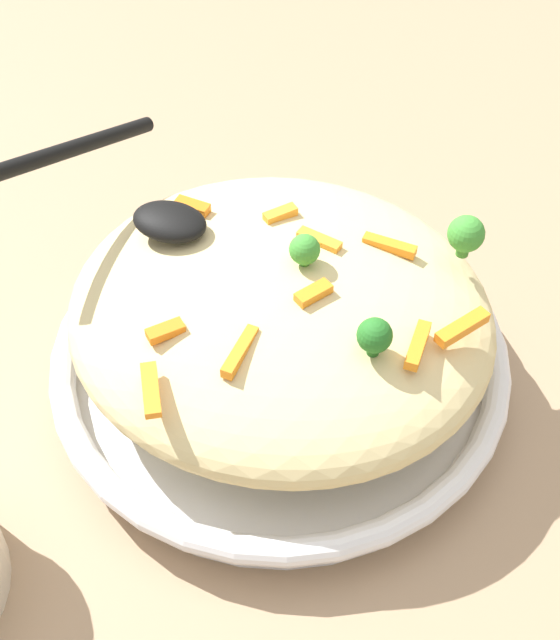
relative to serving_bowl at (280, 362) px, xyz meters
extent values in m
plane|color=#9E7F60|center=(0.00, 0.00, -0.02)|extent=(2.40, 2.40, 0.00)
cylinder|color=silver|center=(0.00, 0.00, -0.01)|extent=(0.32, 0.32, 0.02)
torus|color=silver|center=(0.00, 0.00, 0.01)|extent=(0.35, 0.35, 0.02)
torus|color=black|center=(0.00, 0.00, 0.01)|extent=(0.34, 0.34, 0.00)
ellipsoid|color=#DBC689|center=(0.00, 0.00, 0.06)|extent=(0.31, 0.29, 0.08)
cube|color=orange|center=(-0.03, 0.01, 0.10)|extent=(0.02, 0.03, 0.01)
cube|color=orange|center=(0.09, -0.05, 0.09)|extent=(0.03, 0.01, 0.01)
cube|color=orange|center=(0.05, 0.07, 0.09)|extent=(0.02, 0.03, 0.01)
cube|color=orange|center=(-0.01, -0.04, 0.10)|extent=(0.03, 0.02, 0.01)
cube|color=orange|center=(-0.11, 0.03, 0.09)|extent=(0.01, 0.04, 0.01)
cube|color=orange|center=(-0.06, -0.06, 0.09)|extent=(0.04, 0.01, 0.01)
cube|color=orange|center=(-0.13, 0.00, 0.09)|extent=(0.03, 0.04, 0.01)
cube|color=orange|center=(0.00, 0.07, 0.09)|extent=(0.01, 0.04, 0.01)
cube|color=orange|center=(0.02, -0.06, 0.10)|extent=(0.02, 0.03, 0.01)
cube|color=orange|center=(0.04, 0.12, 0.09)|extent=(0.03, 0.04, 0.01)
cylinder|color=#377928|center=(-0.01, -0.02, 0.10)|extent=(0.01, 0.01, 0.01)
sphere|color=#3D8E33|center=(-0.01, -0.02, 0.11)|extent=(0.02, 0.02, 0.02)
cylinder|color=#377928|center=(-0.11, -0.07, 0.10)|extent=(0.01, 0.01, 0.01)
sphere|color=#3D8E33|center=(-0.11, -0.07, 0.11)|extent=(0.03, 0.03, 0.03)
cylinder|color=#205B1C|center=(-0.08, 0.04, 0.09)|extent=(0.01, 0.01, 0.01)
sphere|color=#236B23|center=(-0.08, 0.04, 0.11)|extent=(0.02, 0.02, 0.02)
ellipsoid|color=black|center=(0.09, -0.02, 0.10)|extent=(0.06, 0.04, 0.02)
cylinder|color=black|center=(0.18, -0.03, 0.13)|extent=(0.04, 0.17, 0.07)
camera|label=1|loc=(-0.15, 0.40, 0.53)|focal=49.78mm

